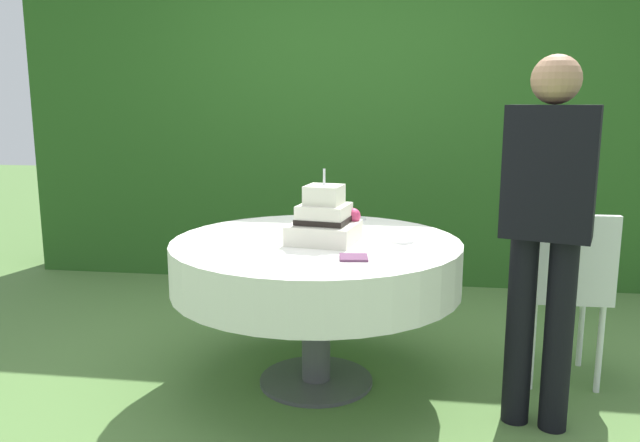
{
  "coord_description": "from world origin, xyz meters",
  "views": [
    {
      "loc": [
        0.45,
        -2.98,
        1.41
      ],
      "look_at": [
        0.02,
        -0.02,
        0.84
      ],
      "focal_mm": 35.33,
      "sensor_mm": 36.0,
      "label": 1
    }
  ],
  "objects_px": {
    "serving_plate_near": "(402,241)",
    "wedding_cake": "(325,221)",
    "garden_chair": "(566,281)",
    "napkin_stack": "(354,257)",
    "cake_table": "(316,265)",
    "serving_plate_far": "(355,219)",
    "standing_person": "(547,219)"
  },
  "relations": [
    {
      "from": "cake_table",
      "to": "serving_plate_far",
      "type": "relative_size",
      "value": 10.99
    },
    {
      "from": "serving_plate_far",
      "to": "standing_person",
      "type": "height_order",
      "value": "standing_person"
    },
    {
      "from": "wedding_cake",
      "to": "serving_plate_far",
      "type": "height_order",
      "value": "wedding_cake"
    },
    {
      "from": "serving_plate_near",
      "to": "napkin_stack",
      "type": "distance_m",
      "value": 0.42
    },
    {
      "from": "standing_person",
      "to": "napkin_stack",
      "type": "bearing_deg",
      "value": -175.95
    },
    {
      "from": "cake_table",
      "to": "garden_chair",
      "type": "distance_m",
      "value": 1.24
    },
    {
      "from": "wedding_cake",
      "to": "garden_chair",
      "type": "relative_size",
      "value": 0.4
    },
    {
      "from": "cake_table",
      "to": "serving_plate_far",
      "type": "bearing_deg",
      "value": 75.98
    },
    {
      "from": "serving_plate_near",
      "to": "standing_person",
      "type": "xyz_separation_m",
      "value": [
        0.6,
        -0.31,
        0.18
      ]
    },
    {
      "from": "wedding_cake",
      "to": "serving_plate_near",
      "type": "bearing_deg",
      "value": 7.99
    },
    {
      "from": "wedding_cake",
      "to": "standing_person",
      "type": "distance_m",
      "value": 1.01
    },
    {
      "from": "serving_plate_far",
      "to": "standing_person",
      "type": "bearing_deg",
      "value": -44.08
    },
    {
      "from": "serving_plate_near",
      "to": "napkin_stack",
      "type": "height_order",
      "value": "same"
    },
    {
      "from": "cake_table",
      "to": "serving_plate_far",
      "type": "distance_m",
      "value": 0.6
    },
    {
      "from": "serving_plate_far",
      "to": "napkin_stack",
      "type": "relative_size",
      "value": 1.07
    },
    {
      "from": "wedding_cake",
      "to": "standing_person",
      "type": "relative_size",
      "value": 0.22
    },
    {
      "from": "serving_plate_far",
      "to": "napkin_stack",
      "type": "bearing_deg",
      "value": -85.28
    },
    {
      "from": "cake_table",
      "to": "serving_plate_far",
      "type": "xyz_separation_m",
      "value": [
        0.14,
        0.57,
        0.13
      ]
    },
    {
      "from": "cake_table",
      "to": "serving_plate_near",
      "type": "height_order",
      "value": "serving_plate_near"
    },
    {
      "from": "serving_plate_near",
      "to": "wedding_cake",
      "type": "bearing_deg",
      "value": -172.01
    },
    {
      "from": "cake_table",
      "to": "standing_person",
      "type": "bearing_deg",
      "value": -15.48
    },
    {
      "from": "wedding_cake",
      "to": "serving_plate_near",
      "type": "relative_size",
      "value": 3.0
    },
    {
      "from": "garden_chair",
      "to": "napkin_stack",
      "type": "bearing_deg",
      "value": -153.49
    },
    {
      "from": "garden_chair",
      "to": "standing_person",
      "type": "bearing_deg",
      "value": -114.83
    },
    {
      "from": "serving_plate_near",
      "to": "standing_person",
      "type": "relative_size",
      "value": 0.07
    },
    {
      "from": "cake_table",
      "to": "wedding_cake",
      "type": "bearing_deg",
      "value": -31.19
    },
    {
      "from": "cake_table",
      "to": "wedding_cake",
      "type": "relative_size",
      "value": 3.99
    },
    {
      "from": "napkin_stack",
      "to": "garden_chair",
      "type": "height_order",
      "value": "garden_chair"
    },
    {
      "from": "cake_table",
      "to": "garden_chair",
      "type": "xyz_separation_m",
      "value": [
        1.23,
        0.16,
        -0.08
      ]
    },
    {
      "from": "wedding_cake",
      "to": "napkin_stack",
      "type": "distance_m",
      "value": 0.37
    },
    {
      "from": "wedding_cake",
      "to": "serving_plate_near",
      "type": "height_order",
      "value": "wedding_cake"
    },
    {
      "from": "wedding_cake",
      "to": "napkin_stack",
      "type": "height_order",
      "value": "wedding_cake"
    }
  ]
}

